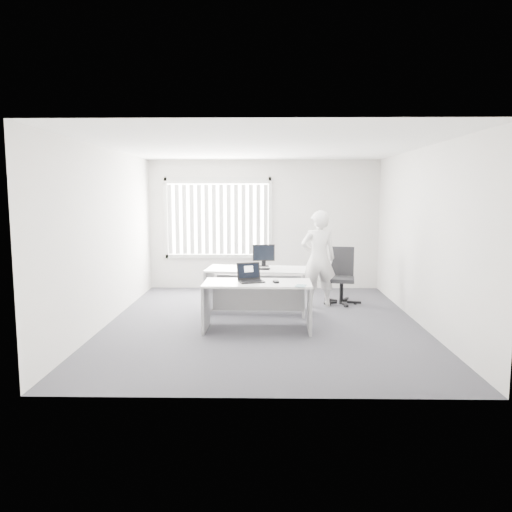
{
  "coord_description": "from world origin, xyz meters",
  "views": [
    {
      "loc": [
        0.02,
        -7.88,
        2.08
      ],
      "look_at": [
        -0.12,
        0.15,
        1.07
      ],
      "focal_mm": 35.0,
      "sensor_mm": 36.0,
      "label": 1
    }
  ],
  "objects_px": {
    "desk_near": "(257,295)",
    "office_chair": "(341,286)",
    "laptop": "(251,273)",
    "desk_far": "(256,281)",
    "monitor": "(264,255)",
    "person": "(318,259)"
  },
  "relations": [
    {
      "from": "desk_far",
      "to": "laptop",
      "type": "bearing_deg",
      "value": -86.88
    },
    {
      "from": "office_chair",
      "to": "laptop",
      "type": "height_order",
      "value": "office_chair"
    },
    {
      "from": "desk_near",
      "to": "monitor",
      "type": "height_order",
      "value": "monitor"
    },
    {
      "from": "desk_near",
      "to": "laptop",
      "type": "bearing_deg",
      "value": -168.01
    },
    {
      "from": "desk_far",
      "to": "person",
      "type": "height_order",
      "value": "person"
    },
    {
      "from": "monitor",
      "to": "person",
      "type": "bearing_deg",
      "value": 11.39
    },
    {
      "from": "desk_near",
      "to": "office_chair",
      "type": "distance_m",
      "value": 2.46
    },
    {
      "from": "desk_near",
      "to": "laptop",
      "type": "relative_size",
      "value": 4.52
    },
    {
      "from": "person",
      "to": "monitor",
      "type": "bearing_deg",
      "value": 5.53
    },
    {
      "from": "desk_far",
      "to": "monitor",
      "type": "distance_m",
      "value": 0.51
    },
    {
      "from": "desk_near",
      "to": "person",
      "type": "distance_m",
      "value": 2.01
    },
    {
      "from": "desk_near",
      "to": "office_chair",
      "type": "xyz_separation_m",
      "value": [
        1.57,
        1.88,
        -0.2
      ]
    },
    {
      "from": "desk_far",
      "to": "monitor",
      "type": "xyz_separation_m",
      "value": [
        0.13,
        0.26,
        0.42
      ]
    },
    {
      "from": "laptop",
      "to": "monitor",
      "type": "distance_m",
      "value": 1.42
    },
    {
      "from": "desk_near",
      "to": "laptop",
      "type": "distance_m",
      "value": 0.36
    },
    {
      "from": "monitor",
      "to": "desk_far",
      "type": "bearing_deg",
      "value": -119.77
    },
    {
      "from": "person",
      "to": "desk_near",
      "type": "bearing_deg",
      "value": 47.25
    },
    {
      "from": "desk_far",
      "to": "person",
      "type": "bearing_deg",
      "value": 30.36
    },
    {
      "from": "person",
      "to": "monitor",
      "type": "xyz_separation_m",
      "value": [
        -1.01,
        -0.26,
        0.09
      ]
    },
    {
      "from": "desk_near",
      "to": "desk_far",
      "type": "distance_m",
      "value": 1.13
    },
    {
      "from": "laptop",
      "to": "office_chair",
      "type": "bearing_deg",
      "value": 30.78
    },
    {
      "from": "desk_far",
      "to": "monitor",
      "type": "relative_size",
      "value": 4.55
    }
  ]
}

